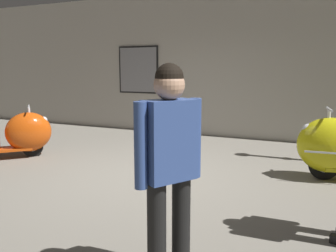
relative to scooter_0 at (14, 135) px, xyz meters
The scene contains 4 objects.
ground_plane 2.77m from the scooter_0, ahead, with size 60.00×60.00×0.00m, color slate.
showroom_back_wall 4.69m from the scooter_0, 52.86° to the left, with size 18.00×0.24×3.42m.
scooter_0 is the anchor object (origin of this frame).
visitor_1 4.75m from the scooter_0, 29.44° to the right, with size 0.40×0.49×1.67m.
Camera 1 is at (2.37, -4.56, 1.63)m, focal length 37.46 mm.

